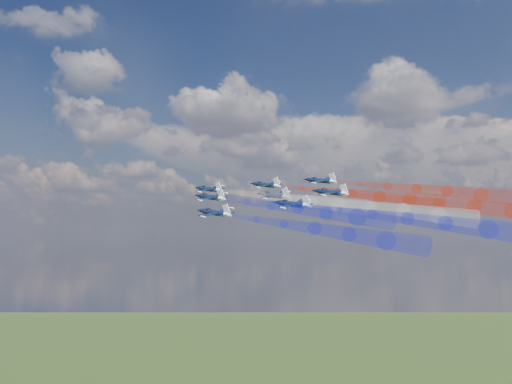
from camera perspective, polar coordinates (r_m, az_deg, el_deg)
The scene contains 16 objects.
jet_lead at distance 179.80m, azimuth -4.80°, elevation 0.29°, with size 10.61×13.26×3.54m, color black, non-canonical shape.
trail_lead at distance 157.81m, azimuth 3.13°, elevation -0.66°, with size 4.42×52.57×4.42m, color silver, non-canonical shape.
jet_inner_left at distance 162.72m, azimuth -4.63°, elevation -0.53°, with size 10.61×13.26×3.54m, color black, non-canonical shape.
trail_inner_left at distance 141.04m, azimuth 4.27°, elevation -1.71°, with size 4.42×52.57×4.42m, color #1822D3, non-canonical shape.
jet_inner_right at distance 177.86m, azimuth 1.02°, elevation 0.73°, with size 10.61×13.26×3.54m, color black, non-canonical shape.
trail_inner_right at distance 158.50m, azimuth 9.74°, elevation -0.16°, with size 4.42×52.57×4.42m, color red, non-canonical shape.
jet_outer_left at distance 145.31m, azimuth -4.21°, elevation -2.12°, with size 10.61×13.26×3.54m, color black, non-canonical shape.
trail_outer_left at distance 124.16m, azimuth 6.01°, elevation -3.73°, with size 4.42×52.57×4.42m, color #1822D3, non-canonical shape.
jet_center_third at distance 161.58m, azimuth 1.82°, elevation -0.35°, with size 10.61×13.26×3.54m, color black, non-canonical shape.
trail_center_third at distance 142.87m, azimuth 11.63°, elevation -1.48°, with size 4.42×52.57×4.42m, color silver, non-canonical shape.
jet_outer_right at distance 176.21m, azimuth 6.60°, elevation 1.16°, with size 10.61×13.26×3.54m, color black, non-canonical shape.
trail_outer_right at distance 159.56m, azimuth 15.96°, elevation 0.31°, with size 4.42×52.57×4.42m, color red, non-canonical shape.
jet_rear_left at distance 144.07m, azimuth 3.71°, elevation -1.24°, with size 10.61×13.26×3.54m, color black, non-canonical shape.
trail_rear_left at distance 126.64m, azimuth 15.10°, elevation -2.64°, with size 4.42×52.57×4.42m, color #1822D3, non-canonical shape.
jet_rear_right at distance 160.66m, azimuth 7.61°, elevation -0.03°, with size 10.61×13.26×3.54m, color black, non-canonical shape.
trail_rear_right at distance 144.82m, azimuth 18.08°, elevation -1.10°, with size 4.42×52.57×4.42m, color red, non-canonical shape.
Camera 1 is at (73.50, -136.85, 139.05)m, focal length 39.40 mm.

